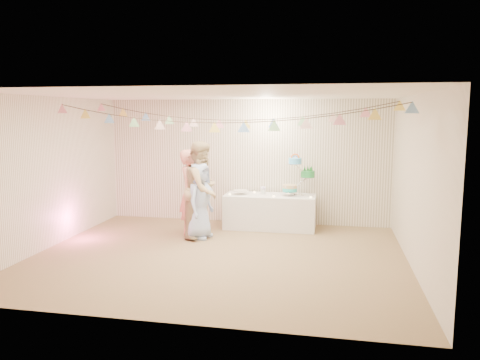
% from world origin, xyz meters
% --- Properties ---
extents(floor, '(6.00, 6.00, 0.00)m').
position_xyz_m(floor, '(0.00, 0.00, 0.00)').
color(floor, brown).
rests_on(floor, ground).
extents(ceiling, '(6.00, 6.00, 0.00)m').
position_xyz_m(ceiling, '(0.00, 0.00, 2.60)').
color(ceiling, white).
rests_on(ceiling, ground).
extents(back_wall, '(6.00, 6.00, 0.00)m').
position_xyz_m(back_wall, '(0.00, 2.50, 1.30)').
color(back_wall, white).
rests_on(back_wall, ground).
extents(front_wall, '(6.00, 6.00, 0.00)m').
position_xyz_m(front_wall, '(0.00, -2.50, 1.30)').
color(front_wall, white).
rests_on(front_wall, ground).
extents(left_wall, '(5.00, 5.00, 0.00)m').
position_xyz_m(left_wall, '(-3.00, 0.00, 1.30)').
color(left_wall, white).
rests_on(left_wall, ground).
extents(right_wall, '(5.00, 5.00, 0.00)m').
position_xyz_m(right_wall, '(3.00, 0.00, 1.30)').
color(right_wall, white).
rests_on(right_wall, ground).
extents(table, '(1.82, 0.73, 0.68)m').
position_xyz_m(table, '(0.58, 2.03, 0.34)').
color(table, silver).
rests_on(table, floor).
extents(cake_stand, '(0.70, 0.41, 0.78)m').
position_xyz_m(cake_stand, '(1.13, 2.08, 1.14)').
color(cake_stand, silver).
rests_on(cake_stand, table).
extents(cake_bottom, '(0.31, 0.31, 0.15)m').
position_xyz_m(cake_bottom, '(0.98, 2.02, 0.84)').
color(cake_bottom, '#29C2B7').
rests_on(cake_bottom, cake_stand).
extents(cake_middle, '(0.27, 0.27, 0.22)m').
position_xyz_m(cake_middle, '(1.31, 2.17, 1.11)').
color(cake_middle, '#1D8439').
rests_on(cake_middle, cake_stand).
extents(cake_top_tier, '(0.25, 0.25, 0.19)m').
position_xyz_m(cake_top_tier, '(1.07, 2.05, 1.38)').
color(cake_top_tier, '#51B8FF').
rests_on(cake_top_tier, cake_stand).
extents(platter, '(0.31, 0.31, 0.02)m').
position_xyz_m(platter, '(-0.02, 1.98, 0.76)').
color(platter, white).
rests_on(platter, table).
extents(posy, '(0.14, 0.14, 0.16)m').
position_xyz_m(posy, '(0.42, 2.08, 0.83)').
color(posy, white).
rests_on(posy, table).
extents(person_adult_a, '(0.43, 0.62, 1.63)m').
position_xyz_m(person_adult_a, '(-0.88, 1.34, 0.82)').
color(person_adult_a, '#E48777').
rests_on(person_adult_a, floor).
extents(person_adult_b, '(0.84, 1.00, 1.81)m').
position_xyz_m(person_adult_b, '(-0.58, 1.12, 0.90)').
color(person_adult_b, tan).
rests_on(person_adult_b, floor).
extents(person_child, '(0.58, 0.77, 1.42)m').
position_xyz_m(person_child, '(-0.60, 1.02, 0.71)').
color(person_child, '#A3B8E7').
rests_on(person_child, floor).
extents(bunting_back, '(5.60, 1.10, 0.40)m').
position_xyz_m(bunting_back, '(0.00, 1.10, 2.35)').
color(bunting_back, pink).
rests_on(bunting_back, ceiling).
extents(bunting_front, '(5.60, 0.90, 0.36)m').
position_xyz_m(bunting_front, '(0.00, -0.20, 2.32)').
color(bunting_front, '#72A5E5').
rests_on(bunting_front, ceiling).
extents(tealight_0, '(0.04, 0.04, 0.03)m').
position_xyz_m(tealight_0, '(-0.22, 1.88, 0.70)').
color(tealight_0, '#FFD88C').
rests_on(tealight_0, table).
extents(tealight_1, '(0.04, 0.04, 0.03)m').
position_xyz_m(tealight_1, '(0.23, 2.21, 0.70)').
color(tealight_1, '#FFD88C').
rests_on(tealight_1, table).
extents(tealight_2, '(0.04, 0.04, 0.03)m').
position_xyz_m(tealight_2, '(0.68, 1.81, 0.70)').
color(tealight_2, '#FFD88C').
rests_on(tealight_2, table).
extents(tealight_3, '(0.04, 0.04, 0.03)m').
position_xyz_m(tealight_3, '(0.93, 2.25, 0.70)').
color(tealight_3, '#FFD88C').
rests_on(tealight_3, table).
extents(tealight_4, '(0.04, 0.04, 0.03)m').
position_xyz_m(tealight_4, '(1.40, 1.85, 0.70)').
color(tealight_4, '#FFD88C').
rests_on(tealight_4, table).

